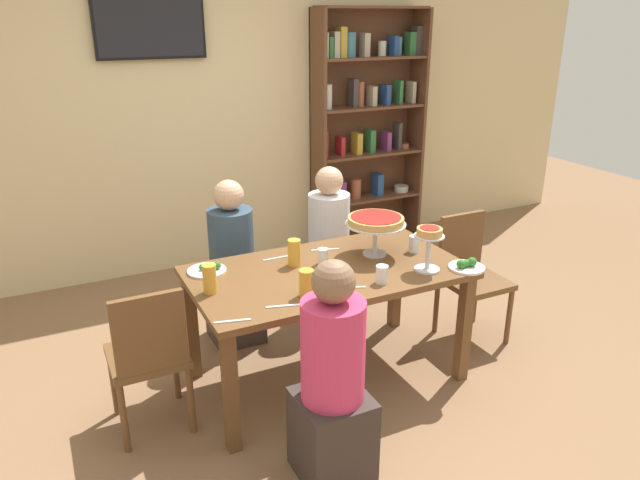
{
  "coord_description": "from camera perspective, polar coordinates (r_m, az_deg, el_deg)",
  "views": [
    {
      "loc": [
        -1.45,
        -2.85,
        2.15
      ],
      "look_at": [
        0.0,
        0.1,
        0.89
      ],
      "focal_mm": 33.33,
      "sensor_mm": 36.0,
      "label": 1
    }
  ],
  "objects": [
    {
      "name": "diner_far_left",
      "position": [
        4.08,
        -8.35,
        -3.25
      ],
      "size": [
        0.34,
        0.34,
        1.15
      ],
      "rotation": [
        0.0,
        0.0,
        -1.57
      ],
      "color": "#382D28",
      "rests_on": "ground_plane"
    },
    {
      "name": "rear_partition",
      "position": [
        5.31,
        -10.3,
        12.51
      ],
      "size": [
        8.0,
        0.12,
        2.8
      ],
      "primitive_type": "cube",
      "color": "beige",
      "rests_on": "ground_plane"
    },
    {
      "name": "chair_head_east",
      "position": [
        4.23,
        14.11,
        -2.9
      ],
      "size": [
        0.4,
        0.4,
        0.87
      ],
      "rotation": [
        0.0,
        0.0,
        3.14
      ],
      "color": "brown",
      "rests_on": "ground_plane"
    },
    {
      "name": "diner_far_right",
      "position": [
        4.37,
        0.84,
        -1.37
      ],
      "size": [
        0.34,
        0.34,
        1.15
      ],
      "rotation": [
        0.0,
        0.0,
        -1.57
      ],
      "color": "#382D28",
      "rests_on": "ground_plane"
    },
    {
      "name": "television",
      "position": [
        5.06,
        -16.01,
        19.07
      ],
      "size": [
        0.85,
        0.05,
        0.48
      ],
      "color": "black"
    },
    {
      "name": "water_glass_clear_spare",
      "position": [
        3.55,
        0.28,
        -1.59
      ],
      "size": [
        0.06,
        0.06,
        0.1
      ],
      "primitive_type": "cylinder",
      "color": "white",
      "rests_on": "dining_table"
    },
    {
      "name": "cutlery_spare_fork",
      "position": [
        3.27,
        2.85,
        -4.57
      ],
      "size": [
        0.17,
        0.08,
        0.0
      ],
      "primitive_type": "cube",
      "rotation": [
        0.0,
        0.0,
        -0.38
      ],
      "color": "silver",
      "rests_on": "dining_table"
    },
    {
      "name": "salad_plate_far_diner",
      "position": [
        3.52,
        -10.73,
        -2.82
      ],
      "size": [
        0.23,
        0.23,
        0.06
      ],
      "color": "white",
      "rests_on": "dining_table"
    },
    {
      "name": "cutlery_fork_far",
      "position": [
        3.07,
        -3.55,
        -6.34
      ],
      "size": [
        0.18,
        0.06,
        0.0
      ],
      "primitive_type": "cube",
      "rotation": [
        0.0,
        0.0,
        -0.27
      ],
      "color": "silver",
      "rests_on": "dining_table"
    },
    {
      "name": "bookshelf",
      "position": [
        5.74,
        4.45,
        11.0
      ],
      "size": [
        1.1,
        0.3,
        2.21
      ],
      "color": "brown",
      "rests_on": "ground_plane"
    },
    {
      "name": "salad_plate_near_diner",
      "position": [
        3.6,
        13.9,
        -2.4
      ],
      "size": [
        0.21,
        0.21,
        0.07
      ],
      "color": "white",
      "rests_on": "dining_table"
    },
    {
      "name": "chair_head_west",
      "position": [
        3.29,
        -16.12,
        -10.42
      ],
      "size": [
        0.4,
        0.4,
        0.87
      ],
      "color": "brown",
      "rests_on": "ground_plane"
    },
    {
      "name": "cutlery_knife_far",
      "position": [
        3.66,
        -4.18,
        -1.74
      ],
      "size": [
        0.18,
        0.02,
        0.0
      ],
      "primitive_type": "cube",
      "rotation": [
        0.0,
        0.0,
        3.15
      ],
      "color": "silver",
      "rests_on": "dining_table"
    },
    {
      "name": "cutlery_knife_near",
      "position": [
        2.96,
        -8.43,
        -7.71
      ],
      "size": [
        0.18,
        0.06,
        0.0
      ],
      "primitive_type": "cube",
      "rotation": [
        0.0,
        0.0,
        -0.24
      ],
      "color": "silver",
      "rests_on": "dining_table"
    },
    {
      "name": "water_glass_clear_far",
      "position": [
        3.32,
        5.96,
        -3.3
      ],
      "size": [
        0.07,
        0.07,
        0.1
      ],
      "primitive_type": "cylinder",
      "color": "white",
      "rests_on": "dining_table"
    },
    {
      "name": "water_glass_clear_near",
      "position": [
        3.78,
        9.03,
        -0.37
      ],
      "size": [
        0.07,
        0.07,
        0.11
      ],
      "primitive_type": "cylinder",
      "color": "white",
      "rests_on": "dining_table"
    },
    {
      "name": "cutlery_fork_near",
      "position": [
        3.78,
        0.5,
        -0.93
      ],
      "size": [
        0.18,
        0.07,
        0.0
      ],
      "primitive_type": "cube",
      "rotation": [
        0.0,
        0.0,
        2.85
      ],
      "color": "silver",
      "rests_on": "dining_table"
    },
    {
      "name": "beer_glass_amber_spare",
      "position": [
        3.15,
        -1.31,
        -4.17
      ],
      "size": [
        0.08,
        0.08,
        0.15
      ],
      "primitive_type": "cylinder",
      "color": "gold",
      "rests_on": "dining_table"
    },
    {
      "name": "beer_glass_amber_tall",
      "position": [
        3.53,
        -2.49,
        -1.21
      ],
      "size": [
        0.08,
        0.08,
        0.16
      ],
      "primitive_type": "cylinder",
      "color": "gold",
      "rests_on": "dining_table"
    },
    {
      "name": "ground_plane",
      "position": [
        3.86,
        0.67,
        -12.94
      ],
      "size": [
        12.0,
        12.0,
        0.0
      ],
      "primitive_type": "plane",
      "color": "#846042"
    },
    {
      "name": "beer_glass_amber_short",
      "position": [
        3.23,
        -10.55,
        -3.68
      ],
      "size": [
        0.07,
        0.07,
        0.16
      ],
      "primitive_type": "cylinder",
      "color": "gold",
      "rests_on": "dining_table"
    },
    {
      "name": "diner_near_left",
      "position": [
        2.89,
        1.22,
        -14.13
      ],
      "size": [
        0.34,
        0.34,
        1.15
      ],
      "rotation": [
        0.0,
        0.0,
        1.57
      ],
      "color": "#382D28",
      "rests_on": "ground_plane"
    },
    {
      "name": "deep_dish_pizza_stand",
      "position": [
        3.65,
        5.37,
        1.69
      ],
      "size": [
        0.37,
        0.37,
        0.25
      ],
      "color": "silver",
      "rests_on": "dining_table"
    },
    {
      "name": "dining_table",
      "position": [
        3.54,
        0.72,
        -4.19
      ],
      "size": [
        1.61,
        0.88,
        0.74
      ],
      "color": "brown",
      "rests_on": "ground_plane"
    },
    {
      "name": "personal_pizza_stand",
      "position": [
        3.47,
        10.41,
        -0.03
      ],
      "size": [
        0.18,
        0.18,
        0.27
      ],
      "color": "silver",
      "rests_on": "dining_table"
    }
  ]
}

